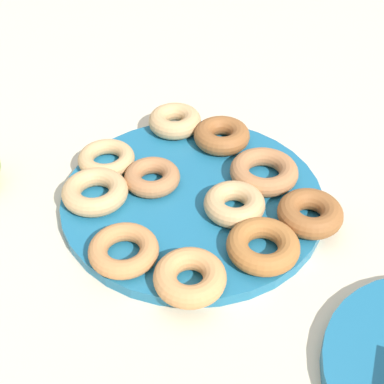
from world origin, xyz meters
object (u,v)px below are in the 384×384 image
at_px(donut_10, 152,177).
at_px(donut_8, 263,246).
at_px(donut_1, 234,204).
at_px(donut_4, 222,136).
at_px(donut_6, 106,159).
at_px(donut_3, 95,192).
at_px(donut_9, 264,172).
at_px(donut_0, 124,250).
at_px(donut_2, 310,213).
at_px(donut_5, 175,121).
at_px(donut_plate, 192,198).
at_px(donut_7, 186,277).

bearing_deg(donut_10, donut_8, 138.16).
bearing_deg(donut_1, donut_4, -85.08).
xyz_separation_m(donut_6, donut_8, (-0.21, 0.17, 0.00)).
xyz_separation_m(donut_3, donut_9, (-0.23, -0.05, 0.00)).
relative_size(donut_0, donut_8, 0.96).
distance_m(donut_2, donut_8, 0.08).
relative_size(donut_5, donut_8, 0.93).
height_order(donut_0, donut_6, same).
relative_size(donut_plate, donut_2, 4.25).
bearing_deg(donut_7, donut_plate, -91.80).
relative_size(donut_1, donut_10, 1.04).
relative_size(donut_1, donut_2, 0.96).
distance_m(donut_4, donut_9, 0.10).
height_order(donut_1, donut_9, same).
bearing_deg(donut_6, donut_7, 118.79).
height_order(donut_1, donut_6, donut_1).
relative_size(donut_6, donut_7, 0.98).
xyz_separation_m(donut_0, donut_10, (-0.02, -0.13, 0.00)).
xyz_separation_m(donut_1, donut_5, (0.08, -0.19, 0.00)).
bearing_deg(donut_8, donut_3, -23.66).
xyz_separation_m(donut_3, donut_7, (-0.12, 0.14, 0.00)).
height_order(donut_5, donut_8, donut_5).
bearing_deg(donut_plate, donut_6, -26.21).
bearing_deg(donut_7, donut_10, -73.96).
xyz_separation_m(donut_plate, donut_3, (0.13, 0.01, 0.02)).
bearing_deg(donut_5, donut_3, 59.34).
bearing_deg(donut_10, donut_7, 106.04).
height_order(donut_6, donut_7, donut_7).
bearing_deg(donut_9, donut_1, 57.06).
xyz_separation_m(donut_0, donut_9, (-0.18, -0.15, 0.00)).
bearing_deg(donut_0, donut_2, -164.21).
distance_m(donut_2, donut_5, 0.27).
bearing_deg(donut_10, donut_9, -175.03).
height_order(donut_plate, donut_7, donut_7).
xyz_separation_m(donut_7, donut_9, (-0.10, -0.19, -0.00)).
xyz_separation_m(donut_0, donut_4, (-0.12, -0.23, 0.00)).
bearing_deg(donut_2, donut_8, 41.47).
xyz_separation_m(donut_8, donut_9, (-0.01, -0.14, -0.00)).
height_order(donut_3, donut_5, donut_5).
height_order(donut_0, donut_9, donut_9).
xyz_separation_m(donut_1, donut_7, (0.06, 0.12, -0.00)).
bearing_deg(donut_1, donut_10, -26.04).
xyz_separation_m(donut_6, donut_7, (-0.12, 0.22, 0.00)).
relative_size(donut_0, donut_5, 1.03).
bearing_deg(donut_8, donut_10, -41.84).
xyz_separation_m(donut_0, donut_1, (-0.13, -0.08, 0.00)).
bearing_deg(donut_4, donut_7, 80.26).
relative_size(donut_0, donut_3, 0.96).
distance_m(donut_6, donut_8, 0.27).
bearing_deg(donut_8, donut_5, -66.00).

